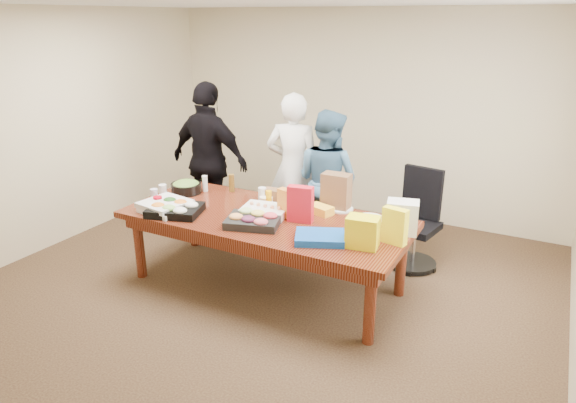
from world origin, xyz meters
The scene contains 36 objects.
floor centered at (0.00, 0.00, -0.01)m, with size 5.50×5.00×0.02m, color #47301E.
ceiling centered at (0.00, 0.00, 2.71)m, with size 5.50×5.00×0.02m, color white.
wall_back centered at (0.00, 2.50, 1.35)m, with size 5.50×0.04×2.70m, color beige.
wall_front centered at (0.00, -2.50, 1.35)m, with size 5.50×0.04×2.70m, color beige.
wall_left centered at (-2.75, 0.00, 1.35)m, with size 0.04×5.00×2.70m, color beige.
conference_table centered at (0.00, 0.00, 0.38)m, with size 2.80×1.20×0.75m, color #4C1C0F.
office_chair centered at (1.20, 1.11, 0.51)m, with size 0.52×0.52×1.03m, color black.
person_center centered at (-0.29, 1.15, 0.89)m, with size 0.65×0.43×1.78m, color white.
person_right centered at (0.14, 1.16, 0.81)m, with size 0.79×0.62×1.63m, color #40698C.
person_left centered at (-1.27, 0.85, 0.94)m, with size 1.10×0.46×1.88m, color black.
veggie_tray centered at (-0.82, -0.35, 0.79)m, with size 0.50×0.39×0.08m, color black.
fruit_tray centered at (0.01, -0.23, 0.79)m, with size 0.48×0.38×0.07m, color black.
sheet_cake centered at (-0.03, 0.05, 0.79)m, with size 0.44×0.33×0.08m, color white.
salad_bowl centered at (-1.13, 0.21, 0.80)m, with size 0.33×0.33×0.11m, color black.
chip_bag_blue centered at (0.71, -0.27, 0.78)m, with size 0.42×0.32×0.06m, color #114CAE.
chip_bag_red centered at (0.36, 0.05, 0.92)m, with size 0.24×0.10×0.35m, color red.
chip_bag_yellow centered at (1.29, -0.02, 0.91)m, with size 0.21×0.08×0.32m, color yellow.
chip_bag_orange centered at (0.19, 0.09, 0.89)m, with size 0.18×0.08×0.28m, color orange.
mayo_jar centered at (-0.27, 0.41, 0.82)m, with size 0.08×0.08×0.13m, color white.
mustard_bottle centered at (-0.11, 0.26, 0.83)m, with size 0.06×0.06×0.17m, color #FFAE00.
dressing_bottle centered at (-0.71, 0.48, 0.85)m, with size 0.06×0.06×0.20m, color brown.
ranch_bottle centered at (-0.98, 0.35, 0.84)m, with size 0.06×0.06×0.18m, color white.
banana_bunch centered at (0.44, 0.32, 0.79)m, with size 0.25×0.14×0.08m, color yellow.
bread_loaf centered at (-0.12, 0.46, 0.81)m, with size 0.29×0.13×0.12m, color brown.
kraft_bag centered at (0.52, 0.52, 0.93)m, with size 0.28×0.16×0.37m, color brown.
red_cup centered at (-1.09, -0.30, 0.81)m, with size 0.09×0.09×0.12m, color #B10015.
clear_cup_a centered at (-1.30, -0.11, 0.80)m, with size 0.08×0.08×0.11m, color silver.
clear_cup_b centered at (-1.30, 0.03, 0.81)m, with size 0.09×0.09×0.12m, color white.
pizza_box_lower centered at (-0.95, -0.32, 0.77)m, with size 0.42×0.42×0.05m, color white.
pizza_box_upper centered at (-0.97, -0.33, 0.82)m, with size 0.42×0.42×0.05m, color silver.
plate_a centered at (0.92, 0.41, 0.76)m, with size 0.27×0.27×0.02m, color white.
plate_b centered at (0.58, 0.52, 0.76)m, with size 0.25×0.25×0.02m, color silver.
dip_bowl_a centered at (0.17, 0.27, 0.78)m, with size 0.13×0.13×0.05m, color beige.
dip_bowl_b centered at (-0.20, 0.37, 0.78)m, with size 0.14×0.14×0.06m, color #F6E4BE.
grocery_bag_white centered at (1.28, 0.24, 0.90)m, with size 0.28×0.20×0.30m, color white.
grocery_bag_yellow centered at (1.07, -0.21, 0.88)m, with size 0.27×0.18×0.27m, color #FCF012.
Camera 1 is at (2.37, -3.99, 2.58)m, focal length 32.03 mm.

